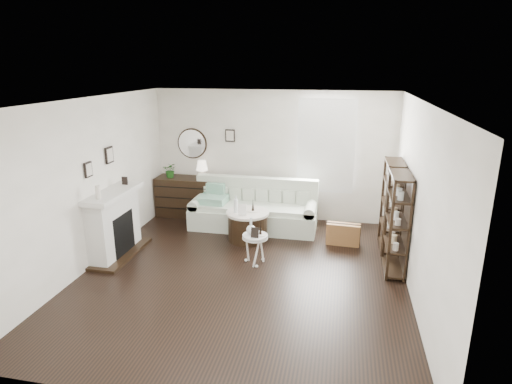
% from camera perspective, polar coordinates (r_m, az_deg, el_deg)
% --- Properties ---
extents(room, '(5.50, 5.50, 5.50)m').
position_cam_1_polar(room, '(8.79, 6.90, 6.13)').
color(room, black).
rests_on(room, ground).
extents(fireplace, '(0.50, 1.40, 1.84)m').
position_cam_1_polar(fireplace, '(7.72, -18.30, -4.26)').
color(fireplace, silver).
rests_on(fireplace, ground).
extents(shelf_unit_far, '(0.30, 0.80, 1.60)m').
position_cam_1_polar(shelf_unit_far, '(7.89, 17.60, -1.73)').
color(shelf_unit_far, black).
rests_on(shelf_unit_far, ground).
extents(shelf_unit_near, '(0.30, 0.80, 1.60)m').
position_cam_1_polar(shelf_unit_near, '(7.04, 18.28, -4.00)').
color(shelf_unit_near, black).
rests_on(shelf_unit_near, ground).
extents(sofa, '(2.51, 0.87, 0.98)m').
position_cam_1_polar(sofa, '(8.66, -0.26, -2.64)').
color(sofa, beige).
rests_on(sofa, ground).
extents(quilt, '(0.58, 0.48, 0.14)m').
position_cam_1_polar(quilt, '(8.66, -5.77, -0.98)').
color(quilt, '#268B5F').
rests_on(quilt, sofa).
extents(suitcase, '(0.61, 0.24, 0.40)m').
position_cam_1_polar(suitcase, '(8.03, 11.54, -5.53)').
color(suitcase, olive).
rests_on(suitcase, ground).
extents(dresser, '(1.28, 0.55, 0.85)m').
position_cam_1_polar(dresser, '(9.41, -9.22, -0.60)').
color(dresser, black).
rests_on(dresser, ground).
extents(table_lamp, '(0.31, 0.31, 0.39)m').
position_cam_1_polar(table_lamp, '(9.12, -7.20, 2.98)').
color(table_lamp, white).
rests_on(table_lamp, dresser).
extents(potted_plant, '(0.33, 0.29, 0.33)m').
position_cam_1_polar(potted_plant, '(9.33, -11.34, 2.88)').
color(potted_plant, '#1C5117').
rests_on(potted_plant, dresser).
extents(drum_table, '(0.80, 0.80, 0.56)m').
position_cam_1_polar(drum_table, '(8.05, -1.12, -4.50)').
color(drum_table, black).
rests_on(drum_table, ground).
extents(pedestal_table, '(0.42, 0.42, 0.51)m').
position_cam_1_polar(pedestal_table, '(7.03, -0.12, -6.07)').
color(pedestal_table, white).
rests_on(pedestal_table, ground).
extents(eiffel_drum, '(0.14, 0.14, 0.20)m').
position_cam_1_polar(eiffel_drum, '(7.95, -0.42, -1.88)').
color(eiffel_drum, black).
rests_on(eiffel_drum, drum_table).
extents(bottle_drum, '(0.08, 0.08, 0.33)m').
position_cam_1_polar(bottle_drum, '(7.86, -2.70, -1.64)').
color(bottle_drum, silver).
rests_on(bottle_drum, drum_table).
extents(card_frame_drum, '(0.16, 0.08, 0.21)m').
position_cam_1_polar(card_frame_drum, '(7.74, -1.86, -2.38)').
color(card_frame_drum, white).
rests_on(card_frame_drum, drum_table).
extents(eiffel_ped, '(0.13, 0.13, 0.20)m').
position_cam_1_polar(eiffel_ped, '(6.99, 0.60, -4.95)').
color(eiffel_ped, black).
rests_on(eiffel_ped, pedestal_table).
extents(flask_ped, '(0.15, 0.15, 0.29)m').
position_cam_1_polar(flask_ped, '(6.99, -0.68, -4.54)').
color(flask_ped, silver).
rests_on(flask_ped, pedestal_table).
extents(card_frame_ped, '(0.13, 0.06, 0.17)m').
position_cam_1_polar(card_frame_ped, '(6.88, -0.16, -5.44)').
color(card_frame_ped, black).
rests_on(card_frame_ped, pedestal_table).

